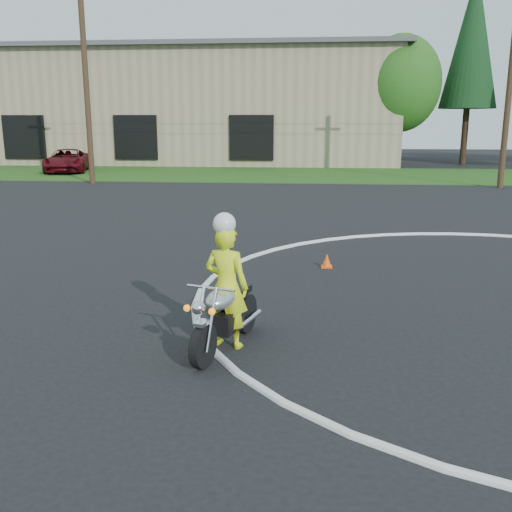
{
  "coord_description": "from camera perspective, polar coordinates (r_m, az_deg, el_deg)",
  "views": [
    {
      "loc": [
        -4.0,
        -7.09,
        3.11
      ],
      "look_at": [
        -4.8,
        1.32,
        1.1
      ],
      "focal_mm": 40.0,
      "sensor_mm": 36.0,
      "label": 1
    }
  ],
  "objects": [
    {
      "name": "warehouse",
      "position": [
        49.13,
        -11.52,
        14.33
      ],
      "size": [
        41.0,
        17.0,
        8.3
      ],
      "color": "tan",
      "rests_on": "ground"
    },
    {
      "name": "rider_primary_grp",
      "position": [
        7.9,
        -2.97,
        -2.7
      ],
      "size": [
        0.73,
        0.58,
        1.91
      ],
      "rotation": [
        0.0,
        0.0,
        -0.3
      ],
      "color": "#DBF019",
      "rests_on": "ground"
    },
    {
      "name": "utility_poles",
      "position": [
        29.57,
        24.14,
        16.3
      ],
      "size": [
        41.6,
        1.12,
        10.0
      ],
      "color": "#473321",
      "rests_on": "ground"
    },
    {
      "name": "grass_strip",
      "position": [
        34.47,
        12.17,
        7.91
      ],
      "size": [
        120.0,
        10.0,
        0.02
      ],
      "primitive_type": "cube",
      "color": "#1E4714",
      "rests_on": "ground"
    },
    {
      "name": "primary_motorcycle",
      "position": [
        7.9,
        -3.12,
        -5.92
      ],
      "size": [
        0.9,
        1.91,
        1.03
      ],
      "rotation": [
        0.0,
        0.0,
        -0.3
      ],
      "color": "black",
      "rests_on": "ground"
    },
    {
      "name": "pickup_grp",
      "position": [
        37.64,
        -18.33,
        9.04
      ],
      "size": [
        3.49,
        5.49,
        1.41
      ],
      "rotation": [
        0.0,
        0.0,
        0.24
      ],
      "color": "#530912",
      "rests_on": "ground"
    }
  ]
}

